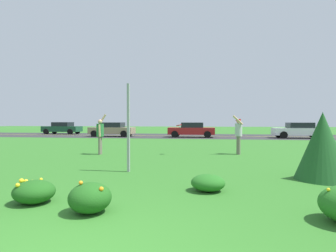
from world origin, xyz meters
TOP-DOWN VIEW (x-y plane):
  - ground_plane at (0.00, 12.72)m, footprint 120.00×120.00m
  - highway_strip at (0.00, 25.45)m, footprint 120.00×9.33m
  - highway_center_stripe at (0.00, 25.45)m, footprint 120.00×0.16m
  - daylily_clump_mid_left at (-1.72, 2.06)m, footprint 0.80×0.74m
  - daylily_clump_mid_center at (1.63, 3.45)m, footprint 0.78×0.72m
  - daylily_clump_front_right at (-0.41, 1.71)m, footprint 0.75×0.73m
  - sign_post_near_path at (-0.84, 5.40)m, footprint 0.07×0.10m
  - evergreen_shrub_side at (4.70, 5.04)m, footprint 1.41×1.41m
  - person_thrower_green_shirt at (-3.45, 9.39)m, footprint 0.40×0.52m
  - person_catcher_red_cap_gray_shirt at (3.10, 10.37)m, footprint 0.50×0.53m
  - frisbee_red at (0.28, 9.85)m, footprint 0.27×0.26m
  - car_white_leftmost at (10.03, 23.35)m, footprint 4.50×2.00m
  - car_red_center_left at (0.12, 23.35)m, footprint 4.50×2.00m
  - car_tan_center_right at (-8.03, 23.35)m, footprint 4.50×2.00m
  - car_dark_green_rightmost at (-16.00, 27.55)m, footprint 4.50×2.00m

SIDE VIEW (x-z plane):
  - ground_plane at x=0.00m, z-range 0.00..0.00m
  - highway_strip at x=0.00m, z-range 0.00..0.01m
  - highway_center_stripe at x=0.00m, z-range 0.01..0.01m
  - daylily_clump_mid_center at x=1.63m, z-range 0.00..0.38m
  - daylily_clump_mid_left at x=-1.72m, z-range -0.02..0.46m
  - daylily_clump_front_right at x=-0.41m, z-range -0.02..0.55m
  - car_white_leftmost at x=10.03m, z-range 0.01..1.46m
  - car_red_center_left at x=0.12m, z-range 0.01..1.46m
  - car_tan_center_right at x=-8.03m, z-range 0.01..1.46m
  - car_dark_green_rightmost at x=-16.00m, z-range 0.01..1.46m
  - evergreen_shrub_side at x=4.70m, z-range 0.00..1.84m
  - person_thrower_green_shirt at x=-3.45m, z-range 0.04..1.98m
  - person_catcher_red_cap_gray_shirt at x=3.10m, z-range 0.10..1.98m
  - sign_post_near_path at x=-0.84m, z-range 0.00..2.77m
  - frisbee_red at x=0.28m, z-range 1.34..1.45m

